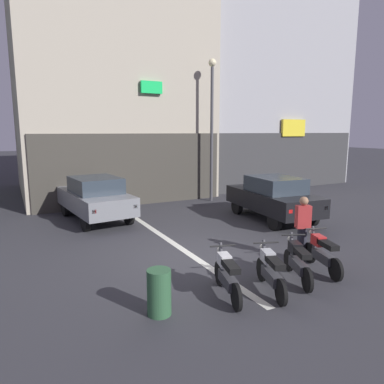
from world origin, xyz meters
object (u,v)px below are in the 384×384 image
(street_lamp, at_px, (212,116))
(motorcycle_red_row_right_mid, at_px, (322,252))
(car_black_parked_kerbside, at_px, (273,197))
(trash_bin, at_px, (159,292))
(motorcycle_silver_row_left_mid, at_px, (271,271))
(person_by_motorcycles, at_px, (303,228))
(motorcycle_black_row_centre, at_px, (298,261))
(car_grey_crossing_near, at_px, (95,197))
(motorcycle_white_row_leftmost, at_px, (227,275))

(street_lamp, xyz_separation_m, motorcycle_red_row_right_mid, (-2.07, -8.75, -3.54))
(car_black_parked_kerbside, height_order, trash_bin, car_black_parked_kerbside)
(motorcycle_silver_row_left_mid, distance_m, person_by_motorcycles, 2.24)
(motorcycle_red_row_right_mid, bearing_deg, street_lamp, 76.67)
(motorcycle_red_row_right_mid, relative_size, person_by_motorcycles, 0.97)
(person_by_motorcycles, relative_size, trash_bin, 1.96)
(street_lamp, relative_size, trash_bin, 7.69)
(motorcycle_red_row_right_mid, bearing_deg, motorcycle_silver_row_left_mid, -169.94)
(motorcycle_black_row_centre, bearing_deg, motorcycle_silver_row_left_mid, -168.77)
(trash_bin, bearing_deg, street_lamp, 54.71)
(car_grey_crossing_near, distance_m, motorcycle_silver_row_left_mid, 7.97)
(person_by_motorcycles, bearing_deg, motorcycle_white_row_leftmost, -163.34)
(motorcycle_white_row_leftmost, xyz_separation_m, motorcycle_black_row_centre, (1.82, -0.06, 0.00))
(street_lamp, relative_size, motorcycle_silver_row_left_mid, 4.09)
(car_grey_crossing_near, height_order, street_lamp, street_lamp)
(motorcycle_white_row_leftmost, bearing_deg, motorcycle_black_row_centre, -1.93)
(motorcycle_silver_row_left_mid, relative_size, motorcycle_black_row_centre, 1.02)
(street_lamp, distance_m, motorcycle_red_row_right_mid, 9.66)
(car_black_parked_kerbside, height_order, person_by_motorcycles, person_by_motorcycles)
(person_by_motorcycles, height_order, trash_bin, person_by_motorcycles)
(street_lamp, relative_size, motorcycle_red_row_right_mid, 4.04)
(motorcycle_red_row_right_mid, xyz_separation_m, trash_bin, (-4.21, -0.13, -0.03))
(car_black_parked_kerbside, relative_size, trash_bin, 5.01)
(motorcycle_red_row_right_mid, height_order, trash_bin, motorcycle_red_row_right_mid)
(car_grey_crossing_near, relative_size, motorcycle_red_row_right_mid, 2.64)
(motorcycle_red_row_right_mid, distance_m, person_by_motorcycles, 0.87)
(motorcycle_white_row_leftmost, height_order, person_by_motorcycles, person_by_motorcycles)
(motorcycle_red_row_right_mid, bearing_deg, trash_bin, -178.29)
(motorcycle_silver_row_left_mid, height_order, motorcycle_black_row_centre, same)
(car_black_parked_kerbside, distance_m, trash_bin, 7.91)
(car_grey_crossing_near, xyz_separation_m, car_black_parked_kerbside, (5.93, -2.96, 0.00))
(car_black_parked_kerbside, height_order, motorcycle_silver_row_left_mid, car_black_parked_kerbside)
(car_grey_crossing_near, distance_m, motorcycle_white_row_leftmost, 7.57)
(car_grey_crossing_near, height_order, motorcycle_white_row_leftmost, car_grey_crossing_near)
(motorcycle_red_row_right_mid, height_order, person_by_motorcycles, person_by_motorcycles)
(street_lamp, relative_size, person_by_motorcycles, 3.91)
(car_black_parked_kerbside, relative_size, motorcycle_silver_row_left_mid, 2.66)
(trash_bin, bearing_deg, motorcycle_red_row_right_mid, 1.71)
(car_grey_crossing_near, relative_size, motorcycle_black_row_centre, 2.74)
(motorcycle_silver_row_left_mid, relative_size, trash_bin, 1.88)
(car_black_parked_kerbside, xyz_separation_m, trash_bin, (-6.44, -4.58, -0.46))
(motorcycle_white_row_leftmost, distance_m, person_by_motorcycles, 2.98)
(motorcycle_white_row_leftmost, xyz_separation_m, trash_bin, (-1.48, -0.05, -0.03))
(car_grey_crossing_near, relative_size, person_by_motorcycles, 2.56)
(motorcycle_black_row_centre, relative_size, trash_bin, 1.84)
(motorcycle_black_row_centre, height_order, person_by_motorcycles, person_by_motorcycles)
(car_black_parked_kerbside, distance_m, motorcycle_black_row_centre, 5.58)
(motorcycle_black_row_centre, height_order, motorcycle_red_row_right_mid, same)
(street_lamp, bearing_deg, motorcycle_silver_row_left_mid, -113.21)
(car_black_parked_kerbside, height_order, street_lamp, street_lamp)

